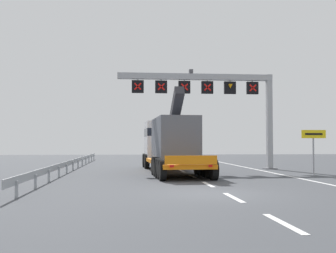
# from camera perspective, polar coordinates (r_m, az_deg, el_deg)

# --- Properties ---
(ground) EXTENTS (112.00, 112.00, 0.00)m
(ground) POSITION_cam_1_polar(r_m,az_deg,el_deg) (16.24, 5.97, -9.12)
(ground) COLOR #424449
(lane_markings) EXTENTS (0.20, 41.05, 0.01)m
(lane_markings) POSITION_cam_1_polar(r_m,az_deg,el_deg) (29.34, 1.91, -6.07)
(lane_markings) COLOR silver
(lane_markings) RESTS_ON ground
(edge_line_right) EXTENTS (0.20, 63.00, 0.01)m
(edge_line_right) POSITION_cam_1_polar(r_m,az_deg,el_deg) (29.41, 13.27, -6.00)
(edge_line_right) COLOR silver
(edge_line_right) RESTS_ON ground
(overhead_lane_gantry) EXTENTS (11.87, 0.90, 7.42)m
(overhead_lane_gantry) POSITION_cam_1_polar(r_m,az_deg,el_deg) (31.53, 6.42, 4.73)
(overhead_lane_gantry) COLOR #9EA0A5
(overhead_lane_gantry) RESTS_ON ground
(heavy_haul_truck_orange) EXTENTS (3.49, 14.14, 5.30)m
(heavy_haul_truck_orange) POSITION_cam_1_polar(r_m,az_deg,el_deg) (29.02, 0.15, -2.19)
(heavy_haul_truck_orange) COLOR orange
(heavy_haul_truck_orange) RESTS_ON ground
(exit_sign_yellow) EXTENTS (1.53, 0.15, 2.75)m
(exit_sign_yellow) POSITION_cam_1_polar(r_m,az_deg,el_deg) (27.07, 19.23, -1.85)
(exit_sign_yellow) COLOR #9EA0A5
(exit_sign_yellow) RESTS_ON ground
(guardrail_left) EXTENTS (0.13, 36.26, 0.76)m
(guardrail_left) POSITION_cam_1_polar(r_m,az_deg,el_deg) (32.23, -12.57, -4.69)
(guardrail_left) COLOR #999EA3
(guardrail_left) RESTS_ON ground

